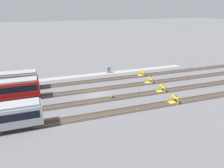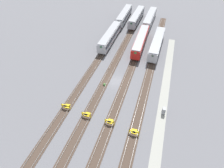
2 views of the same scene
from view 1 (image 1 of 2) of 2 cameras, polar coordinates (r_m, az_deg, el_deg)
The scene contains 12 objects.
ground_plane at distance 41.18m, azimuth -4.10°, elevation -2.86°, with size 400.00×400.00×0.00m, color slate.
service_walkway at distance 52.56m, azimuth -7.81°, elevation 2.16°, with size 54.00×2.00×0.01m, color #9E9E93.
rail_track_nearest at distance 48.22m, azimuth -6.62°, elevation 0.60°, with size 90.00×2.24×0.21m.
rail_track_near_inner at distance 43.49m, azimuth -5.03°, elevation -1.54°, with size 90.00×2.24×0.21m.
rail_track_middle at distance 38.88m, azimuth -3.05°, elevation -4.20°, with size 90.00×2.24×0.21m.
rail_track_far_inner at distance 34.44m, azimuth -0.53°, elevation -7.55°, with size 90.00×2.24×0.21m.
bumper_stop_nearest_track at distance 52.50m, azimuth 7.72°, elevation 2.72°, with size 1.36×2.00×1.22m.
bumper_stop_near_inner_track at distance 47.81m, azimuth 9.67°, elevation 0.87°, with size 1.35×2.00×1.22m.
bumper_stop_middle_track at distance 43.56m, azimuth 12.72°, elevation -1.29°, with size 1.35×2.00×1.22m.
bumper_stop_far_inner_track at distance 39.22m, azimuth 15.79°, elevation -4.01°, with size 1.38×2.01×1.22m.
electrical_cabinet at distance 54.21m, azimuth -0.96°, elevation 3.78°, with size 0.90×0.73×1.60m.
weed_clump at distance 39.74m, azimuth -0.03°, elevation -3.30°, with size 0.92×0.70×0.64m.
Camera 1 is at (9.98, 36.61, 16.02)m, focal length 35.00 mm.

